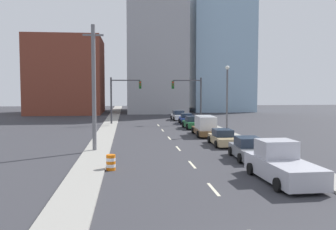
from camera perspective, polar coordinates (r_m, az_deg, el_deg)
The scene contains 23 objects.
sidewalk_left at distance 57.60m, azimuth -8.60°, elevation -0.88°, with size 2.02×96.36×0.12m.
sidewalk_right at distance 58.54m, azimuth 4.32°, elevation -0.77°, with size 2.02×96.36×0.12m.
lane_stripe_at_9m at distance 18.86m, azimuth 6.93°, elevation -11.16°, with size 0.16×2.40×0.01m, color beige.
lane_stripe_at_15m at distance 24.60m, azimuth 3.70°, elevation -7.54°, with size 0.16×2.40×0.01m, color beige.
lane_stripe_at_21m at distance 31.07m, azimuth 1.57°, elevation -5.11°, with size 0.16×2.40×0.01m, color beige.
lane_stripe_at_28m at distance 37.42m, azimuth 0.21°, elevation -3.55°, with size 0.16×2.40×0.01m, color beige.
lane_stripe_at_35m at distance 44.53m, azimuth -0.83°, elevation -2.34°, with size 0.16×2.40×0.01m, color beige.
lane_stripe_at_41m at distance 50.57m, azimuth -1.49°, elevation -1.58°, with size 0.16×2.40×0.01m, color beige.
building_brick_left at distance 78.50m, azimuth -15.10°, elevation 5.77°, with size 14.00×16.00×15.04m.
building_office_center at distance 82.16m, azimuth -2.05°, elevation 9.63°, with size 12.00×20.00×25.94m.
building_glass_right at distance 89.13m, azimuth 7.35°, elevation 13.20°, with size 13.00×20.00×38.41m.
traffic_signal_left at distance 52.15m, azimuth -7.37°, elevation 3.18°, with size 4.29×0.35×6.51m.
traffic_signal_right at distance 52.95m, azimuth 3.78°, elevation 3.22°, with size 4.29×0.35×6.51m.
utility_pole_left_mid at distance 29.73m, azimuth -11.23°, elevation 4.19°, with size 1.60×0.32×9.87m.
traffic_barrel at distance 23.08m, azimuth -8.70°, elevation -7.16°, with size 0.56×0.56×0.95m.
street_lamp at distance 41.63m, azimuth 9.00°, elevation 3.21°, with size 0.44×0.44×7.46m.
pickup_truck_silver at distance 21.03m, azimuth 16.93°, elevation -7.32°, with size 2.61×5.90×2.12m.
sedan_gray at distance 26.93m, azimuth 12.11°, elevation -5.11°, with size 2.26×4.66×1.55m.
sedan_tan at distance 33.08m, azimuth 8.32°, elevation -3.47°, with size 2.09×4.82×1.41m.
box_truck_brown at distance 39.61m, azimuth 5.68°, elevation -1.72°, with size 2.44×6.10×2.07m.
sedan_green at distance 46.67m, azimuth 3.78°, elevation -1.19°, with size 2.28×4.43×1.54m.
sedan_blue at distance 53.14m, azimuth 2.81°, elevation -0.60°, with size 2.16×4.52×1.45m.
sedan_white at distance 59.12m, azimuth 1.60°, elevation -0.11°, with size 2.18×4.36×1.49m.
Camera 1 is at (-4.19, -9.16, 4.93)m, focal length 40.00 mm.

